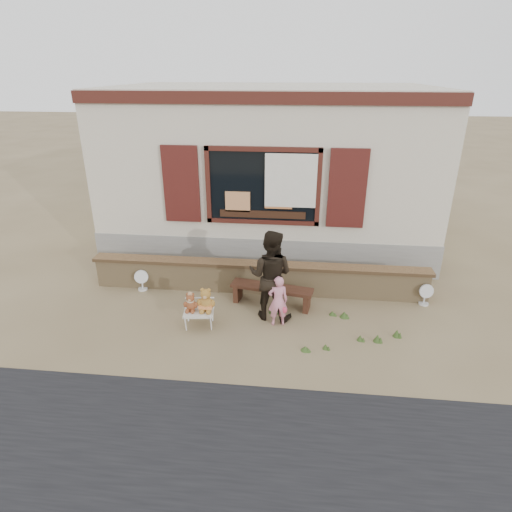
# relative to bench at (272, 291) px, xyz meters

# --- Properties ---
(ground) EXTENTS (80.00, 80.00, 0.00)m
(ground) POSITION_rel_bench_xyz_m (-0.33, -0.45, -0.31)
(ground) COLOR brown
(ground) RESTS_ON ground
(shopfront) EXTENTS (8.04, 5.13, 4.00)m
(shopfront) POSITION_rel_bench_xyz_m (-0.33, 4.04, 1.69)
(shopfront) COLOR #B7AB94
(shopfront) RESTS_ON ground
(brick_wall) EXTENTS (7.10, 0.36, 0.67)m
(brick_wall) POSITION_rel_bench_xyz_m (-0.33, 0.55, 0.03)
(brick_wall) COLOR tan
(brick_wall) RESTS_ON ground
(bench) EXTENTS (1.68, 0.65, 0.42)m
(bench) POSITION_rel_bench_xyz_m (0.00, 0.00, 0.00)
(bench) COLOR #361D12
(bench) RESTS_ON ground
(folding_chair) EXTENTS (0.60, 0.55, 0.33)m
(folding_chair) POSITION_rel_bench_xyz_m (-1.27, -0.90, -0.01)
(folding_chair) COLOR beige
(folding_chair) RESTS_ON ground
(teddy_bear_left) EXTENTS (0.29, 0.26, 0.36)m
(teddy_bear_left) POSITION_rel_bench_xyz_m (-1.41, -0.92, 0.21)
(teddy_bear_left) COLOR brown
(teddy_bear_left) RESTS_ON folding_chair
(teddy_bear_right) EXTENTS (0.37, 0.33, 0.46)m
(teddy_bear_right) POSITION_rel_bench_xyz_m (-1.13, -0.88, 0.25)
(teddy_bear_right) COLOR olive
(teddy_bear_right) RESTS_ON folding_chair
(child) EXTENTS (0.40, 0.30, 1.00)m
(child) POSITION_rel_bench_xyz_m (0.17, -0.70, 0.19)
(child) COLOR pink
(child) RESTS_ON ground
(adult) EXTENTS (0.97, 0.82, 1.76)m
(adult) POSITION_rel_bench_xyz_m (0.00, -0.43, 0.57)
(adult) COLOR black
(adult) RESTS_ON ground
(fan_left) EXTENTS (0.30, 0.20, 0.47)m
(fan_left) POSITION_rel_bench_xyz_m (-2.82, 0.35, -0.07)
(fan_left) COLOR silver
(fan_left) RESTS_ON ground
(fan_right) EXTENTS (0.30, 0.20, 0.46)m
(fan_right) POSITION_rel_bench_xyz_m (3.07, 0.35, -0.07)
(fan_right) COLOR silver
(fan_right) RESTS_ON ground
(grass_tufts) EXTENTS (3.77, 1.35, 0.14)m
(grass_tufts) POSITION_rel_bench_xyz_m (0.87, -0.71, -0.25)
(grass_tufts) COLOR #354E1F
(grass_tufts) RESTS_ON ground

